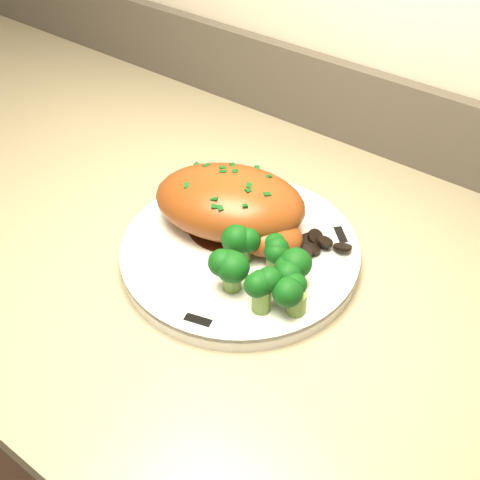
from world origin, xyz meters
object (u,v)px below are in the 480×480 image
Objects in this scene: counter at (245,444)px; broccoli_florets at (267,269)px; chicken_breast at (234,206)px; plate at (240,252)px.

counter reaches higher than broccoli_florets.
counter is 8.68× the size of chicken_breast.
chicken_breast reaches higher than broccoli_florets.
broccoli_florets is (0.06, -0.04, 0.04)m from plate.
counter is at bearing -26.18° from plate.
plate is at bearing -61.80° from chicken_breast.
counter is 0.42m from plate.
plate is 2.26× the size of broccoli_florets.
plate is at bearing 153.82° from counter.
counter is 0.46m from broccoli_florets.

